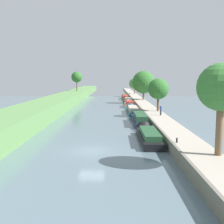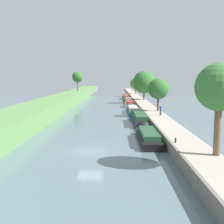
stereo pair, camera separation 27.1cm
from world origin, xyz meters
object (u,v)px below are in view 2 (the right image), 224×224
Objects in this scene: narrowboat_black at (147,135)px; mooring_bollard_far at (131,94)px; narrowboat_red at (129,101)px; narrowboat_navy at (139,119)px; mooring_bollard_near at (176,140)px; narrowboat_green at (126,97)px; narrowboat_teal at (133,110)px; person_walking at (161,110)px; narrowboat_cream at (130,104)px.

narrowboat_black is 68.68m from mooring_bollard_far.
narrowboat_navy is at bearing -90.03° from narrowboat_red.
mooring_bollard_near is at bearing -88.15° from narrowboat_red.
narrowboat_navy is at bearing -89.69° from narrowboat_green.
narrowboat_navy is at bearing -89.12° from narrowboat_teal.
narrowboat_navy reaches higher than narrowboat_red.
narrowboat_red is 0.71× the size of narrowboat_green.
narrowboat_black is at bearing -89.83° from narrowboat_green.
narrowboat_navy is (0.08, 11.95, 0.12)m from narrowboat_black.
person_walking is at bearing 84.87° from mooring_bollard_near.
narrowboat_navy reaches higher than mooring_bollard_far.
mooring_bollard_far is (1.99, 31.76, 0.80)m from narrowboat_cream.
narrowboat_green is (-0.18, 61.86, 0.00)m from narrowboat_black.
mooring_bollard_near is (-1.69, -18.78, -0.65)m from person_walking.
person_walking is (3.44, -35.60, 1.48)m from narrowboat_red.
mooring_bollard_far reaches higher than narrowboat_cream.
narrowboat_green is 68.26m from mooring_bollard_near.
narrowboat_navy reaches higher than narrowboat_cream.
narrowboat_teal is 23.01m from narrowboat_red.
mooring_bollard_near and mooring_bollard_far have the same top height.
narrowboat_green is 34.32× the size of mooring_bollard_near.
narrowboat_teal is at bearing 90.26° from narrowboat_black.
narrowboat_navy is 24.95m from narrowboat_cream.
narrowboat_green is at bearing 91.71° from mooring_bollard_near.
person_walking reaches higher than mooring_bollard_near.
mooring_bollard_far is at bearing 86.42° from narrowboat_cream.
mooring_bollard_near is (2.04, -68.23, 0.85)m from narrowboat_green.
narrowboat_green is at bearing 90.31° from narrowboat_navy.
narrowboat_green is at bearing 90.13° from narrowboat_cream.
person_walking is (3.66, -12.59, 1.51)m from narrowboat_teal.
narrowboat_green reaches higher than narrowboat_teal.
narrowboat_black is 0.97× the size of narrowboat_red.
mooring_bollard_far is (2.04, 6.79, 0.85)m from narrowboat_green.
narrowboat_red is 35.80m from person_walking.
narrowboat_green is at bearing 90.10° from narrowboat_teal.
mooring_bollard_far is at bearing 87.41° from narrowboat_teal.
narrowboat_cream is at bearing -93.58° from mooring_bollard_far.
narrowboat_cream is 24.97m from narrowboat_green.
mooring_bollard_near is (1.98, -31.37, 0.87)m from narrowboat_teal.
narrowboat_red is at bearing 89.46° from narrowboat_teal.
narrowboat_black is 1.03× the size of narrowboat_cream.
narrowboat_red is (0.23, 11.12, -0.04)m from narrowboat_cream.
mooring_bollard_far is (1.86, 68.65, 0.85)m from narrowboat_black.
person_walking is at bearing -81.47° from narrowboat_cream.
person_walking reaches higher than narrowboat_teal.
narrowboat_black reaches higher than narrowboat_green.
narrowboat_black is 0.68× the size of narrowboat_green.
narrowboat_green is 49.61m from person_walking.
mooring_bollard_near is at bearing -95.13° from person_walking.
narrowboat_red is 54.42m from mooring_bollard_near.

